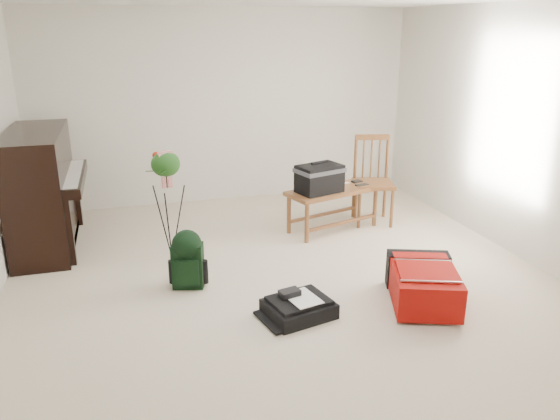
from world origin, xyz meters
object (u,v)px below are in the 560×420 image
object	(u,v)px
bench	(322,181)
black_duffel	(299,307)
dining_chair	(372,181)
flower_stand	(169,206)
red_suitcase	(420,281)
green_backpack	(188,256)
piano	(43,192)

from	to	relation	value
bench	black_duffel	xyz separation A→B (m)	(-0.85, -1.80, -0.52)
dining_chair	flower_stand	size ratio (longest dim) A/B	0.90
bench	red_suitcase	size ratio (longest dim) A/B	1.26
green_backpack	piano	bearing A→B (deg)	149.16
piano	red_suitcase	xyz separation A→B (m)	(3.22, -2.23, -0.42)
dining_chair	black_duffel	xyz separation A→B (m)	(-1.55, -1.94, -0.43)
piano	bench	size ratio (longest dim) A/B	1.27
green_backpack	red_suitcase	bearing A→B (deg)	-7.13
red_suitcase	black_duffel	bearing A→B (deg)	-161.44
bench	black_duffel	world-z (taller)	bench
bench	green_backpack	world-z (taller)	bench
black_duffel	green_backpack	xyz separation A→B (m)	(-0.80, 0.78, 0.22)
red_suitcase	flower_stand	bearing A→B (deg)	162.81
dining_chair	black_duffel	world-z (taller)	dining_chair
dining_chair	flower_stand	world-z (taller)	flower_stand
bench	green_backpack	distance (m)	1.97
bench	flower_stand	size ratio (longest dim) A/B	1.02
piano	bench	xyz separation A→B (m)	(2.98, -0.40, -0.00)
dining_chair	flower_stand	xyz separation A→B (m)	(-2.44, -0.47, 0.06)
red_suitcase	bench	bearing A→B (deg)	117.45
flower_stand	red_suitcase	bearing A→B (deg)	-53.87
red_suitcase	green_backpack	distance (m)	2.06
black_duffel	green_backpack	world-z (taller)	green_backpack
bench	black_duffel	bearing A→B (deg)	-132.20
piano	red_suitcase	world-z (taller)	piano
dining_chair	green_backpack	xyz separation A→B (m)	(-2.35, -1.16, -0.20)
piano	flower_stand	distance (m)	1.43
piano	green_backpack	bearing A→B (deg)	-46.94
piano	red_suitcase	distance (m)	3.94
bench	green_backpack	size ratio (longest dim) A/B	2.15
piano	black_duffel	world-z (taller)	piano
piano	dining_chair	xyz separation A→B (m)	(3.67, -0.26, -0.09)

